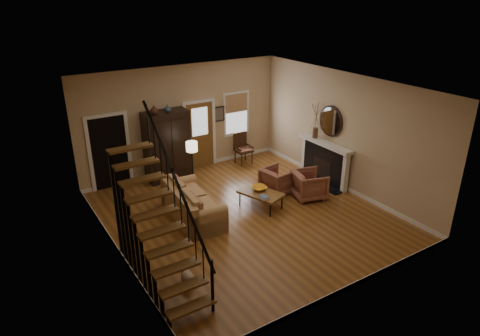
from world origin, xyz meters
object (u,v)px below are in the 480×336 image
armoire (167,146)px  armchair_left (309,185)px  floor_lamp (193,165)px  side_chair (244,149)px  sofa (193,203)px  coffee_table (261,200)px  armchair_right (277,180)px

armoire → armchair_left: (2.73, -3.23, -0.67)m
floor_lamp → side_chair: floor_lamp is taller
sofa → armoire: bearing=84.6°
coffee_table → floor_lamp: (-0.97, 2.01, 0.49)m
side_chair → sofa: bearing=-142.3°
sofa → armchair_left: (3.19, -0.70, -0.02)m
armoire → armchair_left: size_ratio=2.50×
armchair_left → side_chair: (-0.18, 3.03, 0.13)m
armoire → armchair_right: size_ratio=2.66×
sofa → coffee_table: 1.82m
sofa → armchair_left: size_ratio=2.59×
armchair_left → side_chair: bearing=19.1°
armoire → side_chair: armoire is taller
sofa → floor_lamp: 1.75m
armchair_right → side_chair: 2.33m
armoire → sofa: (-0.46, -2.52, -0.64)m
armoire → floor_lamp: armoire is taller
coffee_table → sofa: bearing=165.1°
armoire → sofa: 2.64m
armchair_right → side_chair: side_chair is taller
sofa → side_chair: side_chair is taller
coffee_table → side_chair: (1.26, 2.79, 0.29)m
sofa → side_chair: size_ratio=2.13×
armchair_left → floor_lamp: bearing=62.6°
armchair_right → floor_lamp: bearing=43.1°
armoire → coffee_table: armoire is taller
armoire → floor_lamp: bearing=-71.5°
coffee_table → floor_lamp: floor_lamp is taller
armchair_left → armchair_right: bearing=51.7°
floor_lamp → side_chair: 2.36m
floor_lamp → side_chair: (2.22, 0.78, -0.19)m
coffee_table → armchair_right: bearing=28.4°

